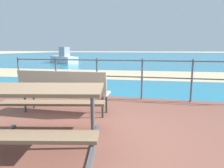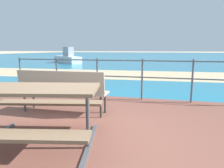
# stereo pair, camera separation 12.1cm
# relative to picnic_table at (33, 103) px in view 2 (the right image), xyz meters

# --- Properties ---
(ground_plane) EXTENTS (240.00, 240.00, 0.00)m
(ground_plane) POSITION_rel_picnic_table_xyz_m (0.47, 0.47, -0.65)
(ground_plane) COLOR beige
(patio_paving) EXTENTS (6.40, 5.20, 0.06)m
(patio_paving) POSITION_rel_picnic_table_xyz_m (0.47, 0.47, -0.62)
(patio_paving) COLOR brown
(patio_paving) RESTS_ON ground
(sea_water) EXTENTS (90.00, 90.00, 0.01)m
(sea_water) POSITION_rel_picnic_table_xyz_m (0.47, 40.47, -0.65)
(sea_water) COLOR teal
(sea_water) RESTS_ON ground
(beach_strip) EXTENTS (54.12, 6.40, 0.01)m
(beach_strip) POSITION_rel_picnic_table_xyz_m (0.47, 8.44, -0.65)
(beach_strip) COLOR tan
(beach_strip) RESTS_ON ground
(picnic_table) EXTENTS (1.90, 1.81, 0.79)m
(picnic_table) POSITION_rel_picnic_table_xyz_m (0.00, 0.00, 0.00)
(picnic_table) COLOR #7A6047
(picnic_table) RESTS_ON patio_paving
(park_bench) EXTENTS (1.78, 0.45, 0.86)m
(park_bench) POSITION_rel_picnic_table_xyz_m (-0.34, 1.39, -0.08)
(park_bench) COLOR tan
(park_bench) RESTS_ON patio_paving
(railing_fence) EXTENTS (5.94, 0.04, 1.03)m
(railing_fence) POSITION_rel_picnic_table_xyz_m (0.47, 2.93, 0.05)
(railing_fence) COLOR #4C5156
(railing_fence) RESTS_ON patio_paving
(boat_near) EXTENTS (4.40, 4.08, 1.52)m
(boat_near) POSITION_rel_picnic_table_xyz_m (-7.73, 16.35, -0.19)
(boat_near) COLOR silver
(boat_near) RESTS_ON sea_water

